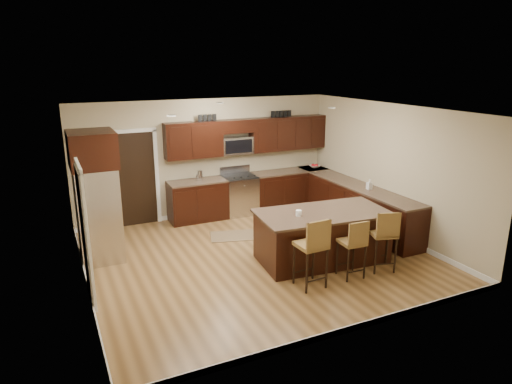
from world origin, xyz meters
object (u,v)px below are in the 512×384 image
island (322,238)px  refrigerator (96,195)px  stool_mid (354,242)px  stool_left (313,245)px  stool_right (385,234)px  range (239,194)px

island → refrigerator: bearing=159.4°
island → stool_mid: stool_mid is taller
stool_left → stool_right: bearing=-2.0°
stool_right → stool_mid: bearing=-162.6°
range → island: 3.07m
stool_mid → refrigerator: 4.56m
stool_left → island: bearing=47.3°
stool_right → stool_left: bearing=-162.2°
island → stool_right: (0.70, -0.84, 0.25)m
range → stool_right: (1.02, -3.89, 0.21)m
range → stool_mid: 3.92m
range → island: bearing=-84.0°
range → stool_mid: (0.39, -3.89, 0.16)m
stool_mid → stool_right: size_ratio=0.93×
stool_right → island: bearing=147.2°
range → refrigerator: bearing=-158.9°
island → stool_left: 1.15m
stool_right → refrigerator: size_ratio=0.47×
refrigerator → stool_mid: bearing=-35.4°
stool_left → stool_mid: size_ratio=1.15×
range → stool_mid: range is taller
stool_left → refrigerator: size_ratio=0.50×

